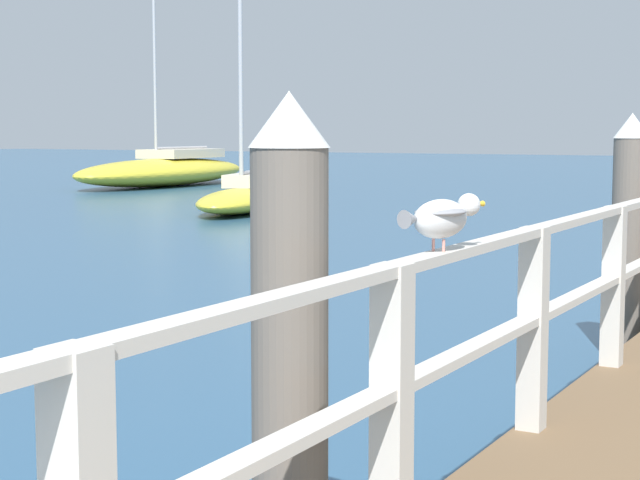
# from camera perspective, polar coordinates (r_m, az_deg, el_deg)

# --- Properties ---
(dock_piling_near) EXTENTS (0.29, 0.29, 2.01)m
(dock_piling_near) POSITION_cam_1_polar(r_m,az_deg,el_deg) (3.80, -1.66, -7.02)
(dock_piling_near) COLOR #6B6056
(dock_piling_near) RESTS_ON ground_plane
(dock_piling_far) EXTENTS (0.29, 0.29, 2.01)m
(dock_piling_far) POSITION_cam_1_polar(r_m,az_deg,el_deg) (8.72, 16.55, 0.13)
(dock_piling_far) COLOR #6B6056
(dock_piling_far) RESTS_ON ground_plane
(seagull_foreground) EXTENTS (0.23, 0.47, 0.21)m
(seagull_foreground) POSITION_cam_1_polar(r_m,az_deg,el_deg) (3.98, 6.69, 1.30)
(seagull_foreground) COLOR white
(seagull_foreground) RESTS_ON pier_railing
(boat_0) EXTENTS (3.11, 5.37, 6.14)m
(boat_0) POSITION_cam_1_polar(r_m,az_deg,el_deg) (24.18, -4.11, 2.39)
(boat_0) COLOR gold
(boat_0) RESTS_ON ground_plane
(boat_2) EXTENTS (3.28, 9.08, 11.32)m
(boat_2) POSITION_cam_1_polar(r_m,az_deg,el_deg) (35.87, -8.47, 3.80)
(boat_2) COLOR gold
(boat_2) RESTS_ON ground_plane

